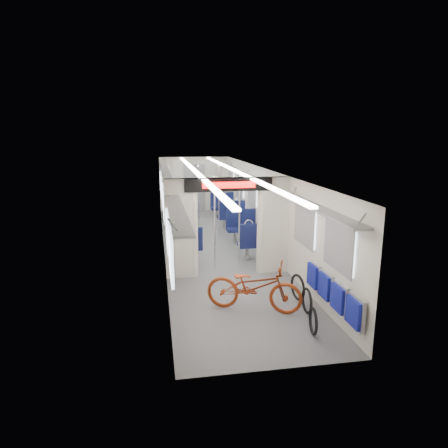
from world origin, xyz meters
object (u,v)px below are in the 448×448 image
at_px(bike_hoop_c, 298,288).
at_px(stanchion_near_right, 239,221).
at_px(stanchion_far_left, 199,202).
at_px(stanchion_far_right, 219,201).
at_px(stanchion_near_left, 215,224).
at_px(flip_bench, 332,292).
at_px(bike_hoop_a, 313,322).
at_px(seat_bay_near_left, 183,235).
at_px(seat_bay_near_right, 248,231).
at_px(seat_bay_far_right, 227,208).
at_px(bike_hoop_b, 307,302).
at_px(seat_bay_far_left, 176,209).
at_px(bicycle, 254,286).

height_order(bike_hoop_c, stanchion_near_right, stanchion_near_right).
distance_m(stanchion_far_left, stanchion_far_right, 0.64).
bearing_deg(stanchion_far_right, bike_hoop_c, -81.81).
height_order(bike_hoop_c, stanchion_near_left, stanchion_near_left).
distance_m(flip_bench, stanchion_far_right, 6.44).
relative_size(bike_hoop_a, seat_bay_near_left, 0.24).
bearing_deg(seat_bay_near_right, stanchion_near_right, -112.98).
xyz_separation_m(seat_bay_far_right, stanchion_near_left, (-1.19, -5.04, 0.60)).
xyz_separation_m(flip_bench, stanchion_near_right, (-0.95, 3.40, 0.57)).
height_order(bike_hoop_a, stanchion_far_right, stanchion_far_right).
bearing_deg(flip_bench, bike_hoop_a, -143.69).
xyz_separation_m(bike_hoop_a, bike_hoop_b, (0.19, 0.78, 0.01)).
height_order(stanchion_near_left, stanchion_far_right, same).
xyz_separation_m(bike_hoop_a, stanchion_far_right, (-0.53, 6.68, 0.94)).
relative_size(seat_bay_near_right, stanchion_near_left, 0.93).
bearing_deg(seat_bay_far_left, bike_hoop_b, -75.67).
bearing_deg(seat_bay_near_left, bike_hoop_c, -60.08).
bearing_deg(seat_bay_near_right, bicycle, -101.60).
bearing_deg(seat_bay_far_left, seat_bay_near_right, -62.83).
xyz_separation_m(seat_bay_near_right, seat_bay_far_left, (-1.87, 3.64, 0.01)).
bearing_deg(stanchion_near_left, seat_bay_near_right, 51.35).
distance_m(bicycle, flip_bench, 1.43).
distance_m(seat_bay_near_left, seat_bay_near_right, 1.87).
relative_size(bike_hoop_a, bike_hoop_b, 0.96).
bearing_deg(seat_bay_far_right, seat_bay_near_left, -117.38).
distance_m(bike_hoop_a, seat_bay_far_right, 8.56).
xyz_separation_m(bike_hoop_b, seat_bay_near_right, (-0.14, 4.22, 0.33)).
bearing_deg(bike_hoop_a, seat_bay_far_left, 101.86).
bearing_deg(bike_hoop_b, seat_bay_far_left, 104.33).
bearing_deg(seat_bay_near_left, stanchion_near_left, -64.36).
xyz_separation_m(bike_hoop_b, stanchion_near_right, (-0.67, 2.97, 0.93)).
xyz_separation_m(bike_hoop_b, stanchion_far_left, (-1.36, 5.92, 0.93)).
bearing_deg(bike_hoop_b, stanchion_near_right, 102.71).
height_order(seat_bay_near_left, seat_bay_near_right, seat_bay_near_right).
height_order(bike_hoop_a, seat_bay_far_right, seat_bay_far_right).
bearing_deg(bike_hoop_b, seat_bay_near_left, 115.77).
xyz_separation_m(bike_hoop_b, seat_bay_far_left, (-2.01, 7.86, 0.33)).
xyz_separation_m(seat_bay_far_left, seat_bay_far_right, (1.87, -0.09, -0.00)).
bearing_deg(bicycle, seat_bay_near_left, 38.95).
distance_m(bike_hoop_b, seat_bay_near_right, 4.23).
height_order(bike_hoop_b, seat_bay_near_right, seat_bay_near_right).
bearing_deg(bike_hoop_a, bike_hoop_c, 80.49).
height_order(flip_bench, stanchion_far_left, stanchion_far_left).
bearing_deg(seat_bay_near_left, bike_hoop_a, -69.83).
bearing_deg(stanchion_near_left, stanchion_near_right, 19.47).
xyz_separation_m(seat_bay_near_left, stanchion_far_right, (1.29, 1.74, 0.62)).
bearing_deg(stanchion_far_left, seat_bay_near_left, -110.16).
xyz_separation_m(seat_bay_far_left, stanchion_far_left, (0.65, -1.94, 0.59)).
distance_m(bike_hoop_b, seat_bay_far_left, 8.12).
distance_m(bike_hoop_a, bike_hoop_c, 1.40).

